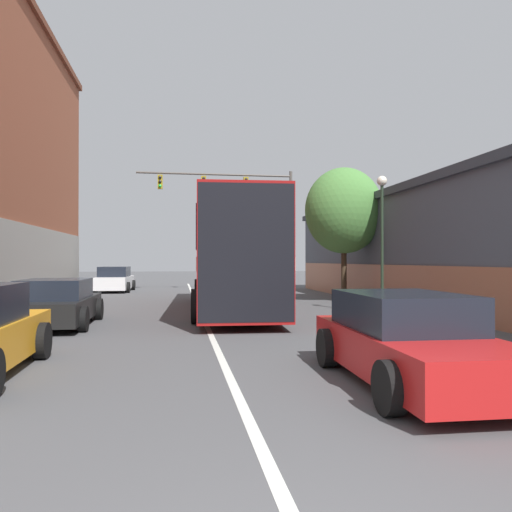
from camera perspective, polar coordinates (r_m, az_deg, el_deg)
name	(u,v)px	position (r m, az deg, el deg)	size (l,w,h in m)	color
lane_center_line	(201,312)	(17.61, -6.32, -6.42)	(0.14, 43.08, 0.01)	silver
bus	(232,252)	(18.23, -2.79, 0.46)	(3.19, 12.16, 3.81)	maroon
hatchback_foreground	(408,340)	(7.83, 16.97, -9.21)	(2.05, 4.38, 1.33)	red
parked_car_left_mid	(57,303)	(14.92, -21.82, -5.06)	(2.09, 4.35, 1.31)	black
parked_car_left_far	(115,280)	(30.17, -15.83, -2.63)	(2.08, 4.40, 1.45)	silver
traffic_signal_gantry	(242,201)	(29.47, -1.63, 6.34)	(9.12, 0.36, 7.14)	#514C47
street_lamp	(382,231)	(17.24, 14.21, 2.81)	(0.34, 0.34, 4.66)	#233323
street_tree_near	(344,211)	(22.32, 10.00, 5.11)	(3.43, 3.09, 5.90)	#3D2D1E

